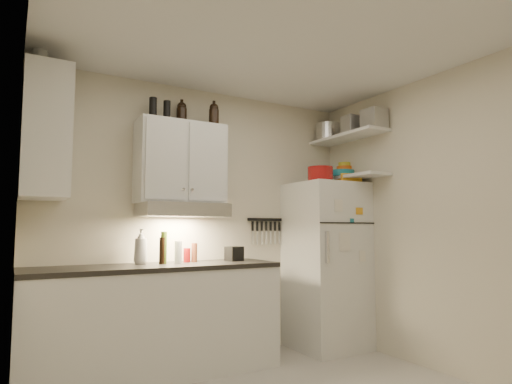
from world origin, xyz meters
TOP-DOWN VIEW (x-y plane):
  - ceiling at (0.00, 0.00)m, footprint 3.20×3.00m
  - back_wall at (0.00, 1.51)m, footprint 3.20×0.02m
  - left_wall at (-1.61, 0.00)m, footprint 0.02×3.00m
  - right_wall at (1.61, 0.00)m, footprint 0.02×3.00m
  - base_cabinet at (-0.55, 1.20)m, footprint 2.10×0.60m
  - countertop at (-0.55, 1.20)m, footprint 2.10×0.62m
  - upper_cabinet at (-0.30, 1.33)m, footprint 0.80×0.33m
  - side_cabinet at (-1.44, 1.20)m, footprint 0.33×0.55m
  - range_hood at (-0.30, 1.27)m, footprint 0.76×0.46m
  - fridge at (1.25, 1.16)m, footprint 0.70×0.68m
  - shelf_hi at (1.45, 1.02)m, footprint 0.30×0.95m
  - shelf_lo at (1.45, 1.02)m, footprint 0.30×0.95m
  - knife_strip at (0.70, 1.49)m, footprint 0.42×0.02m
  - dutch_oven at (1.07, 1.01)m, footprint 0.32×0.32m
  - book_stack at (1.44, 1.03)m, footprint 0.31×0.34m
  - spice_jar at (1.27, 1.10)m, footprint 0.08×0.08m
  - stock_pot at (1.44, 1.34)m, footprint 0.36×0.36m
  - tin_a at (1.40, 0.89)m, footprint 0.18×0.17m
  - tin_b at (1.47, 0.65)m, footprint 0.21×0.21m
  - bowl_teal at (1.51, 1.25)m, footprint 0.22×0.22m
  - bowl_orange at (1.56, 1.21)m, footprint 0.17×0.17m
  - bowl_yellow at (1.56, 1.21)m, footprint 0.14×0.14m
  - plates at (1.40, 1.06)m, footprint 0.32×0.32m
  - growler_a at (-0.27, 1.41)m, footprint 0.10×0.10m
  - growler_b at (0.01, 1.28)m, footprint 0.11×0.11m
  - thermos_a at (-0.44, 1.33)m, footprint 0.08×0.08m
  - thermos_b at (-0.57, 1.33)m, footprint 0.08×0.08m
  - side_jar at (-1.50, 1.23)m, footprint 0.12×0.12m
  - soap_bottle at (-0.65, 1.33)m, footprint 0.13×0.13m
  - pepper_mill at (-0.16, 1.32)m, footprint 0.07×0.07m
  - oil_bottle at (-0.48, 1.24)m, footprint 0.07×0.07m
  - vinegar_bottle at (-0.50, 1.22)m, footprint 0.06×0.06m
  - clear_bottle at (-0.35, 1.23)m, footprint 0.09×0.09m
  - red_jar at (-0.23, 1.32)m, footprint 0.07×0.07m
  - caddy at (0.22, 1.26)m, footprint 0.18×0.15m

SIDE VIEW (x-z plane):
  - base_cabinet at x=-0.55m, z-range 0.00..0.88m
  - fridge at x=1.25m, z-range 0.00..1.70m
  - countertop at x=-0.55m, z-range 0.88..0.92m
  - red_jar at x=-0.23m, z-range 0.92..1.05m
  - caddy at x=0.22m, z-range 0.92..1.05m
  - pepper_mill at x=-0.16m, z-range 0.92..1.09m
  - clear_bottle at x=-0.35m, z-range 0.92..1.12m
  - vinegar_bottle at x=-0.50m, z-range 0.92..1.15m
  - oil_bottle at x=-0.48m, z-range 0.92..1.20m
  - soap_bottle at x=-0.65m, z-range 0.92..1.26m
  - back_wall at x=0.00m, z-range 0.00..2.60m
  - left_wall at x=-1.61m, z-range 0.00..2.60m
  - right_wall at x=1.61m, z-range 0.00..2.60m
  - knife_strip at x=0.70m, z-range 1.31..1.33m
  - range_hood at x=-0.30m, z-range 1.33..1.45m
  - book_stack at x=1.44m, z-range 1.70..1.79m
  - spice_jar at x=1.27m, z-range 1.70..1.81m
  - shelf_lo at x=1.45m, z-range 1.75..1.77m
  - dutch_oven at x=1.07m, z-range 1.70..1.85m
  - plates at x=1.40m, z-range 1.77..1.84m
  - bowl_teal at x=1.51m, z-range 1.77..1.86m
  - upper_cabinet at x=-0.30m, z-range 1.45..2.20m
  - bowl_orange at x=1.56m, z-range 1.86..1.91m
  - bowl_yellow at x=1.56m, z-range 1.91..1.96m
  - side_cabinet at x=-1.44m, z-range 1.45..2.45m
  - shelf_hi at x=1.45m, z-range 2.19..2.22m
  - thermos_a at x=-0.44m, z-range 2.20..2.39m
  - thermos_b at x=-0.57m, z-range 2.20..2.40m
  - tin_a at x=1.40m, z-range 2.21..2.39m
  - stock_pot at x=1.44m, z-range 2.21..2.41m
  - growler_b at x=0.01m, z-range 2.20..2.43m
  - tin_b at x=1.47m, z-range 2.21..2.41m
  - growler_a at x=-0.27m, z-range 2.20..2.43m
  - side_jar at x=-1.50m, z-range 2.45..2.60m
  - ceiling at x=0.00m, z-range 2.60..2.62m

